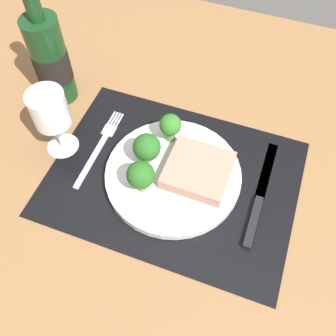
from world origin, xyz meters
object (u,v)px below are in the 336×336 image
(steak, at_px, (198,170))
(knife, at_px, (259,200))
(plate, at_px, (173,175))
(wine_glass, at_px, (50,113))
(wine_bottle, at_px, (50,59))
(fork, at_px, (99,147))

(steak, xyz_separation_m, knife, (0.12, -0.01, -0.03))
(plate, height_order, wine_glass, wine_glass)
(plate, height_order, wine_bottle, wine_bottle)
(plate, relative_size, steak, 2.21)
(fork, height_order, wine_bottle, wine_bottle)
(knife, xyz_separation_m, wine_glass, (-0.39, -0.01, 0.09))
(plate, relative_size, knife, 1.08)
(plate, distance_m, wine_glass, 0.24)
(fork, relative_size, knife, 0.83)
(plate, relative_size, wine_bottle, 0.91)
(fork, distance_m, wine_glass, 0.12)
(steak, height_order, wine_bottle, wine_bottle)
(plate, bearing_deg, knife, 1.91)
(knife, relative_size, wine_bottle, 0.84)
(knife, bearing_deg, plate, -176.38)
(plate, distance_m, knife, 0.16)
(steak, distance_m, wine_bottle, 0.36)
(wine_bottle, bearing_deg, wine_glass, -60.04)
(knife, bearing_deg, wine_bottle, 167.94)
(knife, bearing_deg, fork, -179.90)
(plate, xyz_separation_m, knife, (0.16, 0.01, -0.00))
(fork, relative_size, wine_bottle, 0.70)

